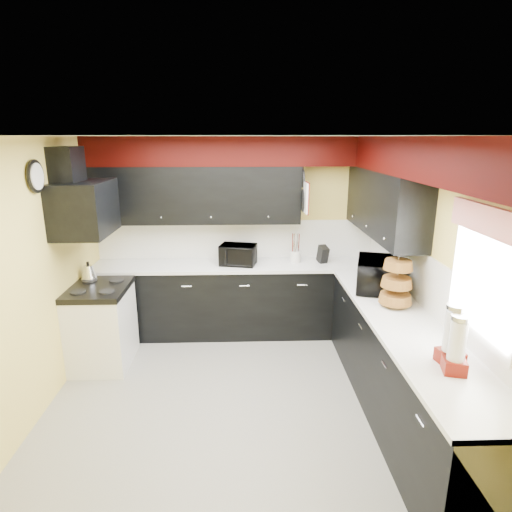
{
  "coord_description": "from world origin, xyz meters",
  "views": [
    {
      "loc": [
        0.07,
        -3.69,
        2.5
      ],
      "look_at": [
        0.22,
        0.64,
        1.28
      ],
      "focal_mm": 30.0,
      "sensor_mm": 36.0,
      "label": 1
    }
  ],
  "objects": [
    {
      "name": "counter_back",
      "position": [
        0.0,
        1.5,
        0.92
      ],
      "size": [
        3.62,
        0.64,
        0.04
      ],
      "primitive_type": "cube",
      "color": "white",
      "rests_on": "cab_back"
    },
    {
      "name": "cab_right",
      "position": [
        1.5,
        -0.3,
        0.45
      ],
      "size": [
        0.6,
        3.0,
        0.9
      ],
      "primitive_type": "cube",
      "color": "black",
      "rests_on": "ground"
    },
    {
      "name": "pan_top",
      "position": [
        0.82,
        1.55,
        2.0
      ],
      "size": [
        0.03,
        0.22,
        0.4
      ],
      "primitive_type": null,
      "color": "black",
      "rests_on": "upper_back"
    },
    {
      "name": "valance",
      "position": [
        1.73,
        -0.9,
        1.95
      ],
      "size": [
        0.04,
        0.88,
        0.2
      ],
      "primitive_type": "cube",
      "color": "red",
      "rests_on": "wall_right"
    },
    {
      "name": "soffit_right",
      "position": [
        1.62,
        -0.18,
        2.33
      ],
      "size": [
        0.36,
        3.24,
        0.35
      ],
      "primitive_type": "cube",
      "color": "black",
      "rests_on": "wall_right"
    },
    {
      "name": "wall_right",
      "position": [
        1.8,
        0.0,
        1.25
      ],
      "size": [
        0.06,
        3.6,
        2.5
      ],
      "primitive_type": "cube",
      "color": "#E0C666",
      "rests_on": "ground"
    },
    {
      "name": "splash_back",
      "position": [
        0.0,
        1.79,
        1.19
      ],
      "size": [
        3.6,
        0.02,
        0.5
      ],
      "primitive_type": "cube",
      "color": "white",
      "rests_on": "counter_back"
    },
    {
      "name": "soffit_back",
      "position": [
        0.0,
        1.62,
        2.33
      ],
      "size": [
        3.6,
        0.36,
        0.35
      ],
      "primitive_type": "cube",
      "color": "black",
      "rests_on": "wall_back"
    },
    {
      "name": "counter_right",
      "position": [
        1.5,
        -0.3,
        0.92
      ],
      "size": [
        0.64,
        3.02,
        0.04
      ],
      "primitive_type": "cube",
      "color": "white",
      "rests_on": "cab_right"
    },
    {
      "name": "knife_block",
      "position": [
        1.1,
        1.51,
        1.05
      ],
      "size": [
        0.13,
        0.16,
        0.22
      ],
      "primitive_type": "cube",
      "rotation": [
        0.0,
        0.0,
        0.26
      ],
      "color": "black",
      "rests_on": "counter_back"
    },
    {
      "name": "dispenser_a",
      "position": [
        1.54,
        -1.02,
        1.15
      ],
      "size": [
        0.18,
        0.18,
        0.43
      ],
      "primitive_type": null,
      "rotation": [
        0.0,
        0.0,
        0.18
      ],
      "color": "#580600",
      "rests_on": "counter_right"
    },
    {
      "name": "window",
      "position": [
        1.79,
        -0.9,
        1.55
      ],
      "size": [
        0.03,
        0.86,
        0.96
      ],
      "primitive_type": null,
      "color": "white",
      "rests_on": "wall_right"
    },
    {
      "name": "utensil_crock",
      "position": [
        0.76,
        1.55,
        1.01
      ],
      "size": [
        0.18,
        0.18,
        0.14
      ],
      "primitive_type": "cylinder",
      "rotation": [
        0.0,
        0.0,
        0.38
      ],
      "color": "silver",
      "rests_on": "counter_back"
    },
    {
      "name": "cut_board",
      "position": [
        0.83,
        1.3,
        1.8
      ],
      "size": [
        0.03,
        0.26,
        0.35
      ],
      "primitive_type": "cube",
      "color": "white",
      "rests_on": "upper_back"
    },
    {
      "name": "hood",
      "position": [
        -1.55,
        0.75,
        1.78
      ],
      "size": [
        0.5,
        0.78,
        0.55
      ],
      "primitive_type": "cube",
      "color": "black",
      "rests_on": "wall_left"
    },
    {
      "name": "deco_plate",
      "position": [
        1.77,
        -0.35,
        2.25
      ],
      "size": [
        0.03,
        0.24,
        0.24
      ],
      "primitive_type": null,
      "color": "white",
      "rests_on": "wall_right"
    },
    {
      "name": "stove",
      "position": [
        -1.5,
        0.75,
        0.43
      ],
      "size": [
        0.6,
        0.75,
        0.86
      ],
      "primitive_type": "cube",
      "color": "white",
      "rests_on": "ground"
    },
    {
      "name": "dispenser_b",
      "position": [
        1.51,
        -1.14,
        1.14
      ],
      "size": [
        0.18,
        0.18,
        0.39
      ],
      "primitive_type": null,
      "rotation": [
        0.0,
        0.0,
        -0.24
      ],
      "color": "maroon",
      "rests_on": "counter_right"
    },
    {
      "name": "pan_low",
      "position": [
        0.82,
        1.68,
        1.72
      ],
      "size": [
        0.03,
        0.24,
        0.42
      ],
      "primitive_type": null,
      "color": "black",
      "rests_on": "upper_back"
    },
    {
      "name": "cab_back",
      "position": [
        0.0,
        1.5,
        0.45
      ],
      "size": [
        3.6,
        0.6,
        0.9
      ],
      "primitive_type": "cube",
      "color": "black",
      "rests_on": "ground"
    },
    {
      "name": "cooktop",
      "position": [
        -1.5,
        0.75,
        0.89
      ],
      "size": [
        0.62,
        0.77,
        0.06
      ],
      "primitive_type": "cube",
      "color": "black",
      "rests_on": "stove"
    },
    {
      "name": "hood_duct",
      "position": [
        -1.68,
        0.75,
        2.2
      ],
      "size": [
        0.24,
        0.4,
        0.4
      ],
      "primitive_type": "cube",
      "color": "black",
      "rests_on": "wall_left"
    },
    {
      "name": "pan_mid",
      "position": [
        0.82,
        1.42,
        1.75
      ],
      "size": [
        0.03,
        0.28,
        0.46
      ],
      "primitive_type": null,
      "color": "black",
      "rests_on": "upper_back"
    },
    {
      "name": "splash_right",
      "position": [
        1.79,
        0.0,
        1.19
      ],
      "size": [
        0.02,
        3.6,
        0.5
      ],
      "primitive_type": "cube",
      "color": "white",
      "rests_on": "counter_right"
    },
    {
      "name": "baskets",
      "position": [
        1.52,
        0.05,
        1.18
      ],
      "size": [
        0.27,
        0.27,
        0.5
      ],
      "primitive_type": null,
      "color": "brown",
      "rests_on": "upper_right"
    },
    {
      "name": "upper_right",
      "position": [
        1.62,
        0.9,
        1.8
      ],
      "size": [
        0.35,
        1.8,
        0.7
      ],
      "primitive_type": "cube",
      "color": "black",
      "rests_on": "wall_right"
    },
    {
      "name": "clock",
      "position": [
        -1.77,
        0.25,
        2.15
      ],
      "size": [
        0.03,
        0.3,
        0.3
      ],
      "primitive_type": null,
      "color": "black",
      "rests_on": "wall_left"
    },
    {
      "name": "wall_back",
      "position": [
        0.0,
        1.8,
        1.25
      ],
      "size": [
        3.6,
        0.06,
        2.5
      ],
      "primitive_type": "cube",
      "color": "#E0C666",
      "rests_on": "ground"
    },
    {
      "name": "kettle",
      "position": [
        -1.68,
        1.01,
        1.0
      ],
      "size": [
        0.21,
        0.21,
        0.16
      ],
      "primitive_type": null,
      "rotation": [
        0.0,
        0.0,
        -0.19
      ],
      "color": "silver",
      "rests_on": "cooktop"
    },
    {
      "name": "toaster_oven",
      "position": [
        0.02,
        1.47,
        1.07
      ],
      "size": [
        0.51,
        0.45,
        0.25
      ],
      "primitive_type": "imported",
      "rotation": [
        0.0,
        0.0,
        -0.23
      ],
      "color": "black",
      "rests_on": "counter_back"
    },
    {
      "name": "ceiling",
      "position": [
        0.0,
        0.0,
        2.5
      ],
      "size": [
        3.6,
        3.6,
        0.06
      ],
      "primitive_type": "cube",
      "color": "white",
      "rests_on": "wall_back"
    },
    {
      "name": "wall_left",
      "position": [
        -1.8,
        0.0,
        1.25
      ],
      "size": [
        0.06,
        3.6,
        2.5
      ],
      "primitive_type": "cube",
      "color": "#E0C666",
      "rests_on": "ground"
    },
    {
      "name": "upper_back",
      "position": [
        -0.5,
        1.62,
        1.8
      ],
      "size": [
        2.6,
        0.35,
        0.7
      ],
      "primitive_type": "cube",
      "color": "black",
      "rests_on": "wall_back"
    },
    {
      "name": "ground",
      "position": [
        0.0,
        0.0,
        0.0
      ],
      "size": [
        3.6,
        3.6,
        0.0
      ],
      "primitive_type": "plane",
      "color": "gray",
      "rests_on": "ground"
    },
    {
      "name": "microwave",
      "position": [
        1.48,
        0.52,
        1.1
      ],
      "size": [
        0.55,
        0.67,
        0.32
      ],
      "primitive_type": "imported",
      "rotation": [
        0.0,
        0.0,
        1.28
      ],
      "color": "black",
      "rests_on": "counter_right"
    }
  ]
}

